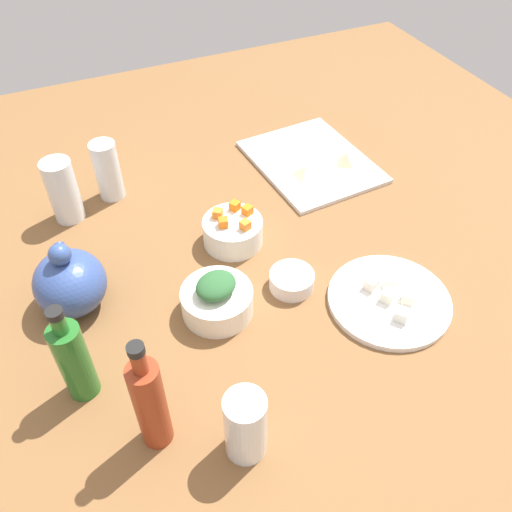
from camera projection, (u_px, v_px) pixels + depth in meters
The scene contains 26 objects.
tabletop at pixel (256, 280), 105.22cm from camera, with size 190.00×190.00×3.00cm, color brown.
cutting_board at pixel (311, 162), 130.29cm from camera, with size 31.41×25.17×1.00cm, color silver.
plate_tofu at pixel (389, 300), 98.66cm from camera, with size 22.55×22.55×1.20cm, color white.
bowl_greens at pixel (217, 301), 95.84cm from camera, with size 12.92×12.92×5.22cm, color white.
bowl_carrots at pixel (233, 232), 108.84cm from camera, with size 12.15×12.15×5.53cm, color white.
bowl_small_side at pixel (292, 280), 100.78cm from camera, with size 8.48×8.48×3.29cm, color white.
teapot at pixel (70, 282), 94.92cm from camera, with size 15.46×12.73×14.58cm.
bottle_0 at pixel (74, 359), 80.45cm from camera, with size 4.88×4.88×19.59cm.
bottle_1 at pixel (150, 403), 73.90cm from camera, with size 4.55×4.55×22.52cm.
drinking_glass_0 at pixel (107, 171), 117.01cm from camera, with size 5.60×5.60×13.57cm, color white.
drinking_glass_1 at pixel (63, 191), 111.48cm from camera, with size 6.32×6.32×14.10cm, color white.
drinking_glass_2 at pixel (245, 426), 74.83cm from camera, with size 6.09×6.09×12.54cm, color white.
carrot_cube_0 at pixel (218, 213), 107.24cm from camera, with size 1.80×1.80×1.80cm, color orange.
carrot_cube_1 at pixel (245, 225), 104.74cm from camera, with size 1.80×1.80×1.80cm, color orange.
carrot_cube_2 at pixel (235, 206), 108.97cm from camera, with size 1.80×1.80×1.80cm, color orange.
carrot_cube_3 at pixel (247, 210), 107.98cm from camera, with size 1.80×1.80×1.80cm, color orange.
carrot_cube_4 at pixel (223, 223), 105.27cm from camera, with size 1.80×1.80×1.80cm, color orange.
chopped_greens_mound at pixel (216, 286), 92.89cm from camera, with size 7.56×6.45×3.18cm, color #2D6033.
tofu_cube_0 at pixel (408, 297), 96.90cm from camera, with size 2.20×2.20×2.20cm, color white.
tofu_cube_1 at pixel (388, 296), 97.16cm from camera, with size 2.20×2.20×2.20cm, color white.
tofu_cube_2 at pixel (371, 284), 99.27cm from camera, with size 2.20×2.20×2.20cm, color white.
tofu_cube_3 at pixel (391, 282), 99.60cm from camera, with size 2.20×2.20×2.20cm, color white.
tofu_cube_4 at pixel (402, 315), 94.00cm from camera, with size 2.20×2.20×2.20cm, color white.
dumpling_0 at pixel (306, 171), 124.47cm from camera, with size 5.18×4.91×2.60cm, color beige.
dumpling_1 at pixel (322, 138), 134.83cm from camera, with size 5.49×5.15×2.12cm, color beige.
dumpling_2 at pixel (345, 158), 127.86cm from camera, with size 4.31×4.02×2.91cm, color beige.
Camera 1 is at (-65.35, 29.22, 78.76)cm, focal length 37.65 mm.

